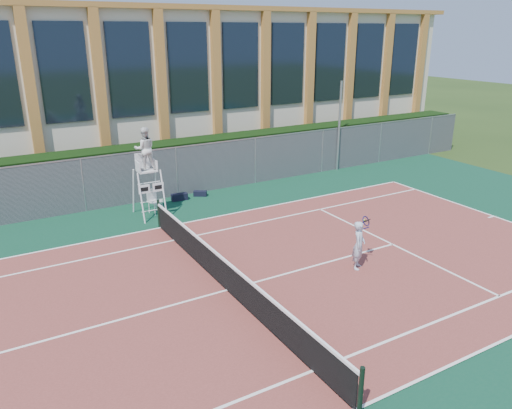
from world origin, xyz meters
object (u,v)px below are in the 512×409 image
umpire_chair (145,151)px  tennis_player (359,245)px  plastic_chair (154,199)px  steel_pole (339,127)px

umpire_chair → tennis_player: umpire_chair is taller
tennis_player → umpire_chair: bearing=117.4°
plastic_chair → tennis_player: (3.78, -8.03, 0.21)m
steel_pole → plastic_chair: (-10.58, -1.44, -1.72)m
umpire_chair → plastic_chair: size_ratio=3.63×
steel_pole → tennis_player: steel_pole is taller
plastic_chair → umpire_chair: bearing=-141.9°
umpire_chair → tennis_player: 8.99m
umpire_chair → plastic_chair: (0.27, 0.21, -2.03)m
steel_pole → umpire_chair: bearing=-171.3°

